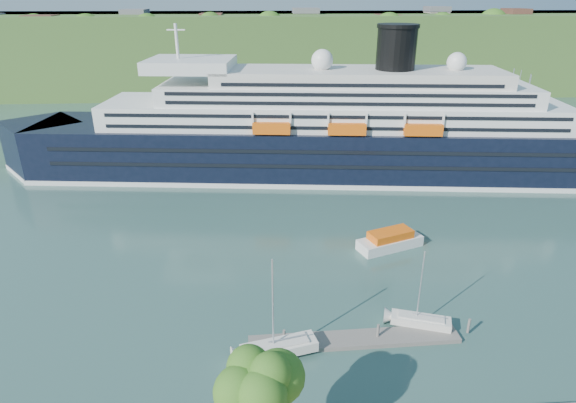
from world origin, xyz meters
The scene contains 6 objects.
far_hillside centered at (0.00, 145.00, 12.00)m, with size 400.00×50.00×24.00m, color #395B24.
cruise_ship centered at (5.08, 55.95, 12.92)m, with size 115.10×16.76×25.85m, color black, non-canonical shape.
floating_pontoon centered at (2.95, 9.62, 0.22)m, with size 20.04×2.45×0.45m, color slate, non-canonical shape.
sailboat_white_near centered at (-4.24, 7.94, 4.91)m, with size 7.61×2.11×9.83m, color silver, non-canonical shape.
sailboat_white_far centered at (9.81, 11.26, 4.08)m, with size 6.32×1.75×8.16m, color silver, non-canonical shape.
tender_launch centered at (10.89, 27.49, 1.19)m, with size 8.63×2.95×2.39m, color #E65A0D, non-canonical shape.
Camera 1 is at (-5.45, -26.46, 30.41)m, focal length 30.00 mm.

